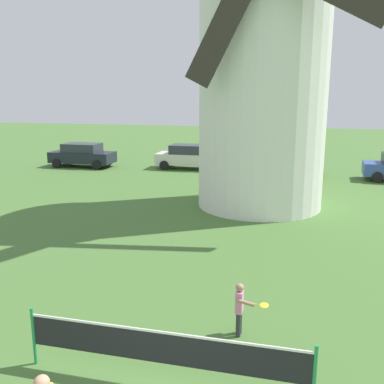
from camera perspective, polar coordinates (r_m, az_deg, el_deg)
windmill at (r=18.78m, az=9.43°, el=18.44°), size 8.68×6.01×13.64m
tennis_net at (r=7.66m, az=-3.82°, el=-19.72°), size 4.92×0.06×1.10m
player_far at (r=9.06m, az=6.39°, el=-14.65°), size 0.68×0.48×1.12m
parked_car_black at (r=29.88m, az=-14.16°, el=4.76°), size 4.22×1.89×1.56m
parked_car_cream at (r=28.19m, az=-0.40°, el=4.69°), size 4.16×1.89×1.56m
parked_car_mustard at (r=26.93m, az=12.29°, el=4.01°), size 4.31×2.00×1.56m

